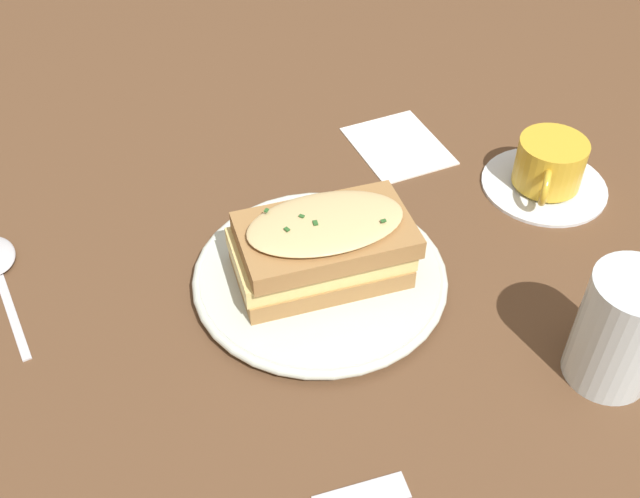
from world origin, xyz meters
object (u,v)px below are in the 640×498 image
at_px(dinner_plate, 320,277).
at_px(napkin, 398,145).
at_px(water_glass, 621,330).
at_px(teacup_with_saucer, 548,170).
at_px(sandwich, 322,247).

bearing_deg(dinner_plate, napkin, -50.30).
xyz_separation_m(dinner_plate, napkin, (0.15, -0.18, -0.01)).
distance_m(dinner_plate, water_glass, 0.27).
bearing_deg(teacup_with_saucer, napkin, -98.63).
height_order(water_glass, napkin, water_glass).
relative_size(dinner_plate, sandwich, 1.39).
xyz_separation_m(dinner_plate, water_glass, (-0.21, -0.17, 0.05)).
xyz_separation_m(sandwich, water_glass, (-0.20, -0.17, 0.00)).
bearing_deg(water_glass, teacup_with_saucer, -28.41).
height_order(teacup_with_saucer, napkin, teacup_with_saucer).
bearing_deg(sandwich, napkin, -49.74).
bearing_deg(dinner_plate, water_glass, -140.88).
distance_m(sandwich, water_glass, 0.26).
bearing_deg(water_glass, napkin, -2.81).
height_order(sandwich, water_glass, water_glass).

